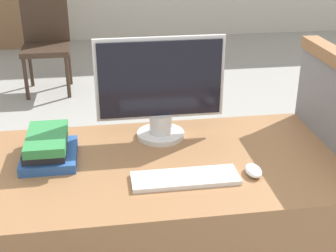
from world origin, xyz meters
name	(u,v)px	position (x,y,z in m)	size (l,w,h in m)	color
desk	(165,243)	(0.00, 0.36, 0.38)	(1.31, 0.73, 0.76)	#8C603D
carrel_divider	(330,190)	(0.68, 0.36, 0.57)	(0.07, 0.72, 1.12)	slate
monitor	(160,89)	(0.01, 0.58, 0.97)	(0.51, 0.20, 0.42)	silver
keyboard	(185,178)	(0.05, 0.22, 0.77)	(0.37, 0.12, 0.02)	white
mouse	(253,171)	(0.30, 0.22, 0.77)	(0.06, 0.09, 0.03)	white
book_stack	(48,147)	(-0.43, 0.45, 0.81)	(0.20, 0.28, 0.11)	#285199
far_chair	(46,38)	(-0.71, 3.37, 0.51)	(0.44, 0.44, 0.94)	#38281E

